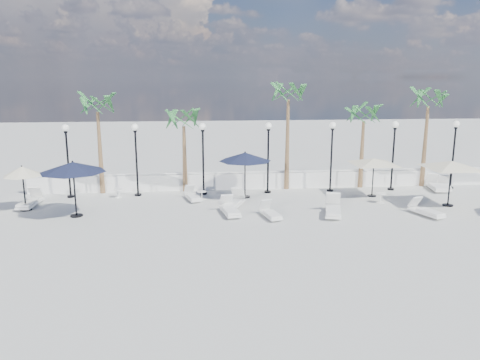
{
  "coord_description": "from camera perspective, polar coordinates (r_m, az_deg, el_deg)",
  "views": [
    {
      "loc": [
        -3.88,
        -18.13,
        6.19
      ],
      "look_at": [
        -1.85,
        3.07,
        1.5
      ],
      "focal_mm": 35.0,
      "sensor_mm": 36.0,
      "label": 1
    }
  ],
  "objects": [
    {
      "name": "parasol_navy_mid",
      "position": [
        24.22,
        0.62,
        2.81
      ],
      "size": [
        2.73,
        2.73,
        2.45
      ],
      "color": "black",
      "rests_on": "ground"
    },
    {
      "name": "side_table_2",
      "position": [
        24.57,
        16.79,
        -1.99
      ],
      "size": [
        0.51,
        0.51,
        0.5
      ],
      "color": "silver",
      "rests_on": "ground"
    },
    {
      "name": "lamppost_0",
      "position": [
        25.77,
        -20.32,
        3.39
      ],
      "size": [
        0.36,
        0.36,
        3.84
      ],
      "color": "black",
      "rests_on": "ground"
    },
    {
      "name": "lounger_6",
      "position": [
        21.92,
        11.29,
        -3.51
      ],
      "size": [
        1.24,
        2.24,
        0.8
      ],
      "rotation": [
        0.0,
        0.0,
        -0.27
      ],
      "color": "silver",
      "rests_on": "ground"
    },
    {
      "name": "balustrade",
      "position": [
        26.55,
        3.07,
        -0.05
      ],
      "size": [
        26.0,
        0.3,
        1.01
      ],
      "color": "silver",
      "rests_on": "ground"
    },
    {
      "name": "lounger_8",
      "position": [
        28.66,
        23.69,
        -0.67
      ],
      "size": [
        1.16,
        1.84,
        0.66
      ],
      "rotation": [
        0.0,
        0.0,
        -0.37
      ],
      "color": "silver",
      "rests_on": "ground"
    },
    {
      "name": "lounger_0",
      "position": [
        25.04,
        -24.23,
        -2.42
      ],
      "size": [
        0.77,
        2.04,
        0.75
      ],
      "rotation": [
        0.0,
        0.0,
        -0.06
      ],
      "color": "silver",
      "rests_on": "ground"
    },
    {
      "name": "parasol_cream_small",
      "position": [
        24.14,
        -25.02,
        0.91
      ],
      "size": [
        1.77,
        1.77,
        2.18
      ],
      "color": "black",
      "rests_on": "ground"
    },
    {
      "name": "lounger_3",
      "position": [
        21.16,
        3.72,
        -4.02
      ],
      "size": [
        0.88,
        1.75,
        0.63
      ],
      "rotation": [
        0.0,
        0.0,
        0.22
      ],
      "color": "silver",
      "rests_on": "ground"
    },
    {
      "name": "lounger_4",
      "position": [
        22.68,
        -0.8,
        -2.76
      ],
      "size": [
        1.34,
        2.1,
        0.75
      ],
      "rotation": [
        0.0,
        0.0,
        -0.38
      ],
      "color": "silver",
      "rests_on": "ground"
    },
    {
      "name": "lounger_1",
      "position": [
        24.23,
        -5.81,
        -1.95
      ],
      "size": [
        0.93,
        1.72,
        0.61
      ],
      "rotation": [
        0.0,
        0.0,
        0.26
      ],
      "color": "silver",
      "rests_on": "ground"
    },
    {
      "name": "palm_3",
      "position": [
        27.2,
        14.85,
        7.28
      ],
      "size": [
        2.6,
        2.6,
        4.9
      ],
      "color": "brown",
      "rests_on": "ground"
    },
    {
      "name": "lounger_2",
      "position": [
        21.57,
        -1.24,
        -3.6
      ],
      "size": [
        0.91,
        1.97,
        0.71
      ],
      "rotation": [
        0.0,
        0.0,
        0.16
      ],
      "color": "silver",
      "rests_on": "ground"
    },
    {
      "name": "lounger_7",
      "position": [
        28.41,
        22.77,
        -0.64
      ],
      "size": [
        0.95,
        2.05,
        0.74
      ],
      "rotation": [
        0.0,
        0.0,
        -0.16
      ],
      "color": "silver",
      "rests_on": "ground"
    },
    {
      "name": "lamppost_4",
      "position": [
        25.98,
        11.13,
        4.0
      ],
      "size": [
        0.36,
        0.36,
        3.84
      ],
      "color": "black",
      "rests_on": "ground"
    },
    {
      "name": "lounger_5",
      "position": [
        23.04,
        21.75,
        -3.5
      ],
      "size": [
        1.15,
        1.88,
        0.67
      ],
      "rotation": [
        0.0,
        0.0,
        0.35
      ],
      "color": "silver",
      "rests_on": "ground"
    },
    {
      "name": "lamppost_6",
      "position": [
        28.76,
        24.66,
        3.9
      ],
      "size": [
        0.36,
        0.36,
        3.84
      ],
      "color": "black",
      "rests_on": "ground"
    },
    {
      "name": "lamppost_2",
      "position": [
        24.91,
        -4.54,
        3.84
      ],
      "size": [
        0.36,
        0.36,
        3.84
      ],
      "color": "black",
      "rests_on": "ground"
    },
    {
      "name": "palm_2",
      "position": [
        25.95,
        5.92,
        9.98
      ],
      "size": [
        2.6,
        2.6,
        6.1
      ],
      "color": "brown",
      "rests_on": "ground"
    },
    {
      "name": "palm_4",
      "position": [
        28.63,
        21.99,
        8.6
      ],
      "size": [
        2.6,
        2.6,
        5.7
      ],
      "color": "brown",
      "rests_on": "ground"
    },
    {
      "name": "parasol_cream_sq_a",
      "position": [
        25.45,
        16.03,
        2.52
      ],
      "size": [
        4.46,
        4.46,
        2.19
      ],
      "color": "black",
      "rests_on": "ground"
    },
    {
      "name": "parasol_cream_sq_b",
      "position": [
        24.78,
        24.43,
        2.08
      ],
      "size": [
        4.8,
        4.8,
        2.4
      ],
      "color": "black",
      "rests_on": "ground"
    },
    {
      "name": "lamppost_5",
      "position": [
        27.18,
        18.24,
        3.97
      ],
      "size": [
        0.36,
        0.36,
        3.84
      ],
      "color": "black",
      "rests_on": "ground"
    },
    {
      "name": "side_table_0",
      "position": [
        24.19,
        -4.68,
        -1.78
      ],
      "size": [
        0.47,
        0.47,
        0.45
      ],
      "color": "silver",
      "rests_on": "ground"
    },
    {
      "name": "parasol_navy_left",
      "position": [
        22.1,
        -19.71,
        1.46
      ],
      "size": [
        2.91,
        2.91,
        2.57
      ],
      "color": "black",
      "rests_on": "ground"
    },
    {
      "name": "palm_0",
      "position": [
        25.99,
        -16.99,
        8.23
      ],
      "size": [
        2.6,
        2.6,
        5.5
      ],
      "color": "brown",
      "rests_on": "ground"
    },
    {
      "name": "lamppost_3",
      "position": [
        25.21,
        3.46,
        3.96
      ],
      "size": [
        0.36,
        0.36,
        3.84
      ],
      "color": "black",
      "rests_on": "ground"
    },
    {
      "name": "palm_1",
      "position": [
        25.55,
        -6.88,
        6.86
      ],
      "size": [
        2.6,
        2.6,
        4.7
      ],
      "color": "brown",
      "rests_on": "ground"
    },
    {
      "name": "ground",
      "position": [
        19.55,
        6.31,
        -6.12
      ],
      "size": [
        100.0,
        100.0,
        0.0
      ],
      "primitive_type": "plane",
      "color": "#ADAEA8",
      "rests_on": "ground"
    },
    {
      "name": "side_table_1",
      "position": [
        25.37,
        -14.62,
        -1.49
      ],
      "size": [
        0.45,
        0.45,
        0.44
      ],
      "color": "silver",
      "rests_on": "ground"
    },
    {
      "name": "lamppost_1",
      "position": [
        25.1,
        -12.57,
        3.65
      ],
      "size": [
        0.36,
        0.36,
        3.84
      ],
      "color": "black",
      "rests_on": "ground"
    }
  ]
}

